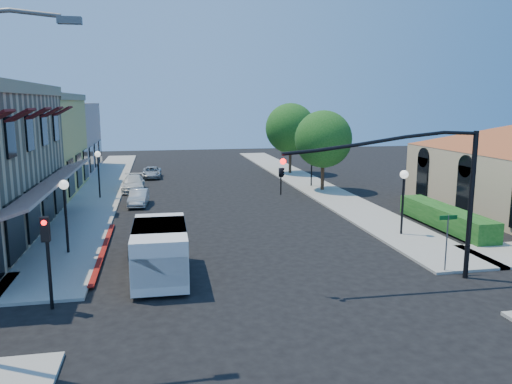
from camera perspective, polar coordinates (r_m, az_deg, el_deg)
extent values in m
plane|color=black|center=(17.96, 3.39, -13.07)|extent=(120.00, 120.00, 0.00)
cube|color=#9A988C|center=(43.75, -17.05, 0.53)|extent=(3.50, 50.00, 0.12)
cube|color=#9A988C|center=(45.41, 5.49, 1.27)|extent=(3.50, 50.00, 0.12)
cube|color=maroon|center=(25.11, -17.01, -6.64)|extent=(0.25, 10.00, 0.06)
cube|color=tan|center=(27.70, -25.13, 10.74)|extent=(0.50, 18.20, 0.60)
cube|color=#561416|center=(27.77, -22.29, 1.08)|extent=(1.75, 17.00, 0.67)
cube|color=#410D0F|center=(24.04, -25.29, 7.96)|extent=(1.02, 1.50, 0.60)
cube|color=#410D0F|center=(27.35, -23.60, 8.24)|extent=(1.02, 1.50, 0.60)
cube|color=#410D0F|center=(30.68, -22.27, 8.46)|extent=(1.02, 1.50, 0.60)
cube|color=#410D0F|center=(34.03, -21.19, 8.63)|extent=(1.02, 1.50, 0.60)
cube|color=black|center=(24.30, -25.83, -3.88)|extent=(0.12, 2.60, 2.60)
cube|color=black|center=(27.52, -24.09, -2.19)|extent=(0.12, 2.60, 2.60)
cube|color=black|center=(30.78, -22.73, -0.86)|extent=(0.12, 2.60, 2.60)
cube|color=black|center=(34.07, -21.63, 0.22)|extent=(0.12, 2.60, 2.60)
cube|color=#EAD469|center=(43.55, -26.33, 4.84)|extent=(10.00, 12.00, 7.60)
cube|color=tan|center=(55.22, -23.14, 5.68)|extent=(10.00, 12.00, 7.00)
cube|color=black|center=(33.61, 22.67, 0.37)|extent=(0.12, 1.40, 2.80)
cube|color=black|center=(37.81, 18.48, 1.65)|extent=(0.12, 1.40, 2.80)
cube|color=#154B15|center=(30.43, 20.73, -3.93)|extent=(1.40, 8.00, 1.10)
cylinder|color=#332014|center=(40.57, 7.60, 1.57)|extent=(0.28, 0.28, 2.10)
sphere|color=#154B15|center=(40.22, 7.71, 6.01)|extent=(4.56, 4.56, 4.56)
cylinder|color=#332014|center=(50.04, 3.92, 3.37)|extent=(0.28, 0.28, 2.27)
sphere|color=#154B15|center=(49.74, 3.96, 7.28)|extent=(4.94, 4.94, 4.94)
cylinder|color=black|center=(21.69, 23.32, -1.50)|extent=(0.20, 0.20, 6.00)
cylinder|color=black|center=(19.39, 14.28, 5.49)|extent=(7.80, 0.14, 0.14)
imported|color=black|center=(18.15, 2.96, 2.63)|extent=(0.20, 0.16, 1.00)
sphere|color=#FF0C0C|center=(17.94, 3.11, 3.50)|extent=(0.22, 0.22, 0.22)
cylinder|color=black|center=(18.70, -22.56, -7.99)|extent=(0.12, 0.12, 3.00)
cube|color=black|center=(18.19, -22.95, -3.94)|extent=(0.28, 0.22, 0.85)
sphere|color=#FF0C0C|center=(18.02, -23.08, -3.26)|extent=(0.18, 0.18, 0.18)
cube|color=#595B5E|center=(14.24, -20.54, 17.89)|extent=(0.60, 0.25, 0.18)
cylinder|color=#595B5E|center=(22.38, 20.94, -5.61)|extent=(0.06, 0.06, 2.50)
cube|color=#0C591E|center=(22.11, 21.13, -2.74)|extent=(0.80, 0.04, 0.18)
cylinder|color=black|center=(24.93, -20.86, -3.19)|extent=(0.12, 0.12, 3.20)
sphere|color=white|center=(24.61, -21.12, 0.78)|extent=(0.44, 0.44, 0.44)
cylinder|color=black|center=(38.57, -17.51, 1.57)|extent=(0.12, 0.12, 3.20)
sphere|color=white|center=(38.36, -17.65, 4.15)|extent=(0.44, 0.44, 0.44)
cylinder|color=black|center=(27.67, 16.40, -1.65)|extent=(0.12, 0.12, 3.20)
sphere|color=white|center=(27.37, 16.58, 1.94)|extent=(0.44, 0.44, 0.44)
cylinder|color=black|center=(42.28, 6.36, 2.70)|extent=(0.12, 0.12, 3.20)
sphere|color=white|center=(42.09, 6.41, 5.06)|extent=(0.44, 0.44, 0.44)
cube|color=silver|center=(20.75, -10.92, -6.56)|extent=(2.19, 4.93, 2.00)
cube|color=silver|center=(18.77, -10.95, -8.73)|extent=(2.07, 0.70, 1.11)
cube|color=black|center=(18.97, -11.00, -6.77)|extent=(1.89, 0.14, 1.00)
cube|color=black|center=(20.93, -10.96, -4.99)|extent=(2.18, 2.93, 1.00)
cylinder|color=black|center=(19.46, -13.70, -10.31)|extent=(0.29, 0.74, 0.73)
cylinder|color=black|center=(22.61, -13.24, -7.36)|extent=(0.29, 0.74, 0.73)
cylinder|color=black|center=(19.43, -8.04, -10.14)|extent=(0.29, 0.74, 0.73)
cylinder|color=black|center=(22.59, -8.41, -7.22)|extent=(0.29, 0.74, 0.73)
imported|color=black|center=(24.36, -12.26, -5.29)|extent=(1.84, 4.06, 1.35)
imported|color=#B9BDBF|center=(35.57, -13.27, -0.63)|extent=(1.45, 3.49, 1.12)
imported|color=silver|center=(41.50, -13.85, 0.96)|extent=(1.75, 4.28, 1.24)
imported|color=#ADAFB2|center=(48.39, -11.85, 2.21)|extent=(1.89, 3.83, 1.05)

